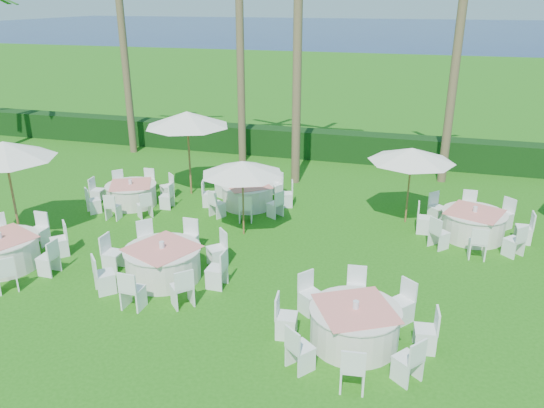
# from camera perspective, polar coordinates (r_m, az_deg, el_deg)

# --- Properties ---
(ground) EXTENTS (120.00, 120.00, 0.00)m
(ground) POSITION_cam_1_polar(r_m,az_deg,el_deg) (13.08, -7.70, -9.23)
(ground) COLOR #1E5D10
(ground) RESTS_ON ground
(hedge) EXTENTS (34.00, 1.00, 1.20)m
(hedge) POSITION_cam_1_polar(r_m,az_deg,el_deg) (23.53, 3.84, 6.50)
(hedge) COLOR black
(hedge) RESTS_ON ground
(ocean) EXTENTS (260.00, 260.00, 0.00)m
(ocean) POSITION_cam_1_polar(r_m,az_deg,el_deg) (112.54, 14.16, 17.38)
(ocean) COLOR #07104B
(ocean) RESTS_ON ground
(banquet_table_a) EXTENTS (3.22, 3.22, 0.97)m
(banquet_table_a) POSITION_cam_1_polar(r_m,az_deg,el_deg) (15.54, -26.99, -4.60)
(banquet_table_a) COLOR silver
(banquet_table_a) RESTS_ON ground
(banquet_table_b) EXTENTS (3.34, 3.34, 1.01)m
(banquet_table_b) POSITION_cam_1_polar(r_m,az_deg,el_deg) (13.59, -11.62, -6.14)
(banquet_table_b) COLOR silver
(banquet_table_b) RESTS_ON ground
(banquet_table_c) EXTENTS (3.26, 3.26, 0.98)m
(banquet_table_c) POSITION_cam_1_polar(r_m,az_deg,el_deg) (11.13, 8.87, -12.70)
(banquet_table_c) COLOR silver
(banquet_table_c) RESTS_ON ground
(banquet_table_d) EXTENTS (2.96, 2.96, 0.90)m
(banquet_table_d) POSITION_cam_1_polar(r_m,az_deg,el_deg) (18.58, -14.87, 1.05)
(banquet_table_d) COLOR silver
(banquet_table_d) RESTS_ON ground
(banquet_table_e) EXTENTS (3.04, 3.04, 0.93)m
(banquet_table_e) POSITION_cam_1_polar(r_m,az_deg,el_deg) (17.88, -2.63, 1.01)
(banquet_table_e) COLOR silver
(banquet_table_e) RESTS_ON ground
(banquet_table_f) EXTENTS (3.20, 3.20, 0.97)m
(banquet_table_f) POSITION_cam_1_polar(r_m,az_deg,el_deg) (16.60, 20.81, -2.01)
(banquet_table_f) COLOR silver
(banquet_table_f) RESTS_ON ground
(umbrella_a) EXTENTS (2.75, 2.75, 2.93)m
(umbrella_a) POSITION_cam_1_polar(r_m,az_deg,el_deg) (16.43, -26.85, 5.16)
(umbrella_a) COLOR brown
(umbrella_a) RESTS_ON ground
(umbrella_b) EXTENTS (2.42, 2.42, 2.27)m
(umbrella_b) POSITION_cam_1_polar(r_m,az_deg,el_deg) (15.18, -3.20, 3.91)
(umbrella_b) COLOR brown
(umbrella_b) RESTS_ON ground
(umbrella_c) EXTENTS (2.93, 2.93, 2.98)m
(umbrella_c) POSITION_cam_1_polar(r_m,az_deg,el_deg) (18.62, -9.12, 9.02)
(umbrella_c) COLOR brown
(umbrella_c) RESTS_ON ground
(umbrella_d) EXTENTS (2.62, 2.62, 2.41)m
(umbrella_d) POSITION_cam_1_polar(r_m,az_deg,el_deg) (16.53, 14.80, 5.14)
(umbrella_d) COLOR brown
(umbrella_d) RESTS_ON ground
(palm_a) EXTENTS (4.30, 4.34, 9.60)m
(palm_a) POSITION_cam_1_polar(r_m,az_deg,el_deg) (24.40, -15.82, 17.43)
(palm_a) COLOR brown
(palm_a) RESTS_ON ground
(palm_b) EXTENTS (4.27, 4.36, 9.20)m
(palm_b) POSITION_cam_1_polar(r_m,az_deg,el_deg) (22.20, -3.46, 17.30)
(palm_b) COLOR brown
(palm_b) RESTS_ON ground
(palm_c) EXTENTS (4.19, 4.39, 11.51)m
(palm_c) POSITION_cam_1_polar(r_m,az_deg,el_deg) (19.28, 2.83, 20.22)
(palm_c) COLOR brown
(palm_c) RESTS_ON ground
(palm_d) EXTENTS (4.40, 4.13, 8.58)m
(palm_d) POSITION_cam_1_polar(r_m,az_deg,el_deg) (20.51, 19.25, 14.98)
(palm_d) COLOR brown
(palm_d) RESTS_ON ground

